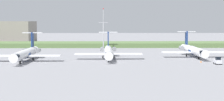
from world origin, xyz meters
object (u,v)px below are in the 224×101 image
object	(u,v)px
regional_jet_nearest	(26,53)
antenna_mast	(103,32)
baggage_tug	(217,61)
safety_cone_front_marker	(201,62)
regional_jet_second	(108,51)
regional_jet_third	(193,50)

from	to	relation	value
regional_jet_nearest	antenna_mast	bearing A→B (deg)	62.89
regional_jet_nearest	antenna_mast	size ratio (longest dim) A/B	1.65
baggage_tug	safety_cone_front_marker	xyz separation A→B (m)	(-3.70, 4.52, -0.73)
baggage_tug	safety_cone_front_marker	bearing A→B (deg)	129.33
baggage_tug	antenna_mast	bearing A→B (deg)	120.44
regional_jet_second	baggage_tug	distance (m)	36.18
antenna_mast	safety_cone_front_marker	distance (m)	62.72
regional_jet_nearest	baggage_tug	world-z (taller)	regional_jet_nearest
antenna_mast	baggage_tug	bearing A→B (deg)	-59.56
regional_jet_nearest	baggage_tug	xyz separation A→B (m)	(59.31, -10.11, -1.53)
regional_jet_third	safety_cone_front_marker	size ratio (longest dim) A/B	56.36
regional_jet_second	antenna_mast	world-z (taller)	antenna_mast
regional_jet_third	baggage_tug	bearing A→B (deg)	-84.85
antenna_mast	baggage_tug	world-z (taller)	antenna_mast
regional_jet_second	antenna_mast	distance (m)	43.21
regional_jet_nearest	safety_cone_front_marker	xyz separation A→B (m)	(55.60, -5.59, -2.26)
regional_jet_nearest	baggage_tug	bearing A→B (deg)	-9.68
regional_jet_third	safety_cone_front_marker	bearing A→B (deg)	-95.81
regional_jet_nearest	safety_cone_front_marker	world-z (taller)	regional_jet_nearest
regional_jet_second	baggage_tug	size ratio (longest dim) A/B	9.69
antenna_mast	safety_cone_front_marker	xyz separation A→B (m)	(30.75, -54.13, -7.62)
regional_jet_third	baggage_tug	xyz separation A→B (m)	(1.96, -21.68, -1.53)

